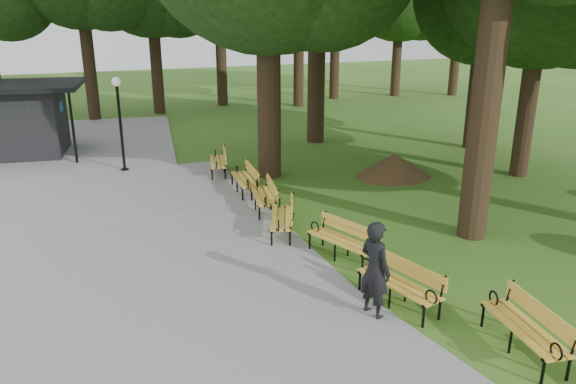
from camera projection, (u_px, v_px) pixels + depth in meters
name	position (u px, v px, depth m)	size (l,w,h in m)	color
ground	(360.00, 286.00, 11.13)	(100.00, 100.00, 0.00)	#34631C
path	(138.00, 261.00, 12.18)	(12.00, 38.00, 0.06)	gray
person	(375.00, 270.00, 9.75)	(0.68, 0.45, 1.86)	black
kiosk	(15.00, 120.00, 21.19)	(4.54, 3.95, 2.84)	black
lamp_post	(119.00, 105.00, 18.61)	(0.32, 0.32, 3.33)	black
dirt_mound	(394.00, 165.00, 18.62)	(2.27, 2.27, 0.82)	#47301C
bench_1	(524.00, 328.00, 8.82)	(1.90, 0.64, 0.88)	gold
bench_2	(398.00, 284.00, 10.26)	(1.90, 0.64, 0.88)	gold
bench_3	(342.00, 241.00, 12.24)	(1.90, 0.64, 0.88)	gold
bench_4	(281.00, 218.00, 13.65)	(1.90, 0.64, 0.88)	gold
bench_5	(263.00, 196.00, 15.31)	(1.90, 0.64, 0.88)	gold
bench_6	(244.00, 179.00, 16.86)	(1.90, 0.64, 0.88)	gold
bench_7	(218.00, 162.00, 18.90)	(1.90, 0.64, 0.88)	gold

